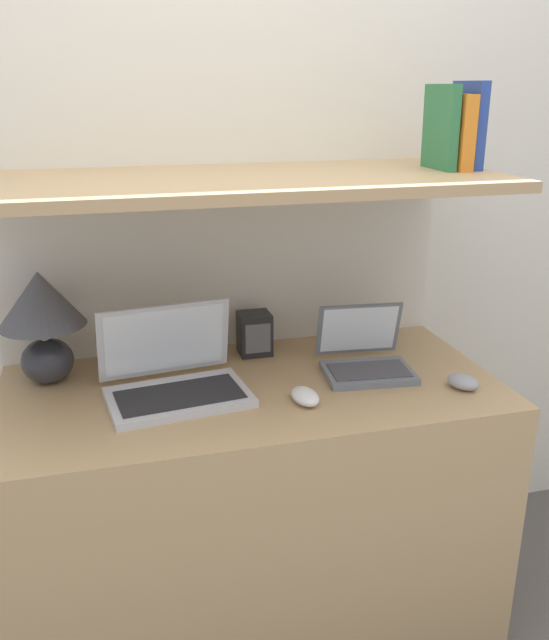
% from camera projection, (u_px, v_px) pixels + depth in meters
% --- Properties ---
extents(wall_back, '(6.00, 0.05, 2.40)m').
position_uv_depth(wall_back, '(222.00, 207.00, 2.05)').
color(wall_back, silver).
rests_on(wall_back, ground_plane).
extents(desk, '(1.34, 0.65, 0.78)m').
position_uv_depth(desk, '(254.00, 508.00, 1.96)').
color(desk, tan).
rests_on(desk, ground_plane).
extents(back_riser, '(1.34, 0.04, 1.31)m').
position_uv_depth(back_riser, '(229.00, 379.00, 2.19)').
color(back_riser, silver).
rests_on(back_riser, ground_plane).
extents(shelf, '(1.34, 0.58, 0.03)m').
position_uv_depth(shelf, '(244.00, 181.00, 1.72)').
color(shelf, tan).
rests_on(shelf, back_riser).
extents(table_lamp, '(0.23, 0.23, 0.31)m').
position_uv_depth(table_lamp, '(42.00, 314.00, 1.80)').
color(table_lamp, '#2D2D33').
rests_on(table_lamp, desk).
extents(laptop_large, '(0.39, 0.31, 0.22)m').
position_uv_depth(laptop_large, '(174.00, 378.00, 1.77)').
color(laptop_large, silver).
rests_on(laptop_large, desk).
extents(laptop_small, '(0.27, 0.25, 0.18)m').
position_uv_depth(laptop_small, '(365.00, 358.00, 1.92)').
color(laptop_small, slate).
rests_on(laptop_small, desk).
extents(computer_mouse, '(0.08, 0.11, 0.04)m').
position_uv_depth(computer_mouse, '(305.00, 396.00, 1.73)').
color(computer_mouse, white).
rests_on(computer_mouse, desk).
extents(second_mouse, '(0.10, 0.11, 0.04)m').
position_uv_depth(second_mouse, '(463.00, 382.00, 1.81)').
color(second_mouse, '#99999E').
rests_on(second_mouse, desk).
extents(router_box, '(0.09, 0.09, 0.13)m').
position_uv_depth(router_box, '(255.00, 334.00, 2.04)').
color(router_box, black).
rests_on(router_box, desk).
extents(book_blue, '(0.03, 0.15, 0.23)m').
position_uv_depth(book_blue, '(468.00, 125.00, 1.83)').
color(book_blue, '#284293').
rests_on(book_blue, shelf).
extents(book_orange, '(0.04, 0.18, 0.20)m').
position_uv_depth(book_orange, '(453.00, 132.00, 1.83)').
color(book_orange, orange).
rests_on(book_orange, shelf).
extents(book_green, '(0.03, 0.16, 0.22)m').
position_uv_depth(book_green, '(440.00, 127.00, 1.81)').
color(book_green, '#2D7042').
rests_on(book_green, shelf).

